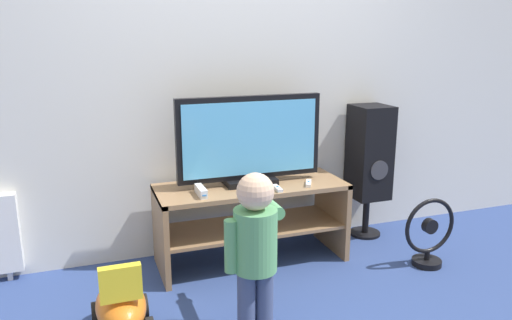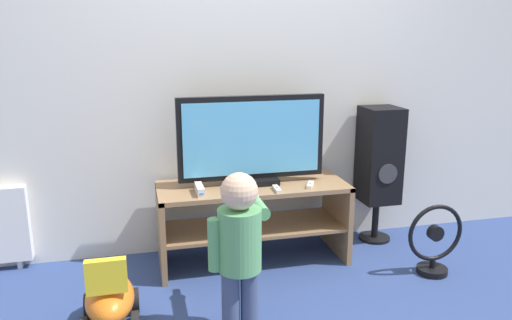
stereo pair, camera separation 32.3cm
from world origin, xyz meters
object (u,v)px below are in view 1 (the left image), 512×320
(game_console, at_px, (201,191))
(remote_primary, at_px, (309,183))
(television, at_px, (250,141))
(ride_on_toy, at_px, (121,306))
(remote_secondary, at_px, (277,188))
(speaker_tower, at_px, (369,155))
(child, at_px, (255,241))
(floor_fan, at_px, (429,235))

(game_console, relative_size, remote_primary, 1.41)
(television, bearing_deg, ride_on_toy, -145.13)
(remote_secondary, height_order, speaker_tower, speaker_tower)
(child, xyz_separation_m, speaker_tower, (1.27, 0.96, 0.13))
(remote_primary, relative_size, remote_secondary, 1.00)
(television, relative_size, floor_fan, 2.07)
(game_console, distance_m, floor_fan, 1.58)
(television, xyz_separation_m, ride_on_toy, (-0.94, -0.65, -0.68))
(game_console, bearing_deg, floor_fan, -13.71)
(speaker_tower, bearing_deg, ride_on_toy, -158.47)
(game_console, distance_m, ride_on_toy, 0.86)
(remote_secondary, relative_size, speaker_tower, 0.13)
(television, relative_size, child, 1.13)
(remote_secondary, relative_size, ride_on_toy, 0.29)
(child, height_order, floor_fan, child)
(game_console, xyz_separation_m, floor_fan, (1.49, -0.36, -0.37))
(game_console, xyz_separation_m, child, (0.11, -0.71, -0.06))
(television, height_order, floor_fan, television)
(remote_primary, distance_m, floor_fan, 0.89)
(floor_fan, bearing_deg, game_console, 166.29)
(game_console, height_order, ride_on_toy, game_console)
(remote_secondary, bearing_deg, floor_fan, -17.12)
(television, distance_m, ride_on_toy, 1.33)
(speaker_tower, bearing_deg, child, -142.91)
(television, bearing_deg, child, -107.27)
(game_console, distance_m, remote_primary, 0.74)
(child, relative_size, floor_fan, 1.83)
(remote_primary, xyz_separation_m, speaker_tower, (0.64, 0.27, 0.08))
(television, height_order, child, television)
(remote_secondary, xyz_separation_m, speaker_tower, (0.88, 0.31, 0.08))
(floor_fan, bearing_deg, remote_secondary, 162.88)
(television, xyz_separation_m, remote_primary, (0.36, -0.16, -0.28))
(remote_secondary, bearing_deg, speaker_tower, 19.27)
(remote_secondary, bearing_deg, remote_primary, 8.31)
(remote_primary, relative_size, ride_on_toy, 0.29)
(child, distance_m, speaker_tower, 1.59)
(ride_on_toy, bearing_deg, child, -15.96)
(remote_primary, bearing_deg, child, -132.46)
(television, height_order, ride_on_toy, television)
(television, distance_m, game_console, 0.48)
(speaker_tower, bearing_deg, television, -173.57)
(speaker_tower, bearing_deg, remote_primary, -156.91)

